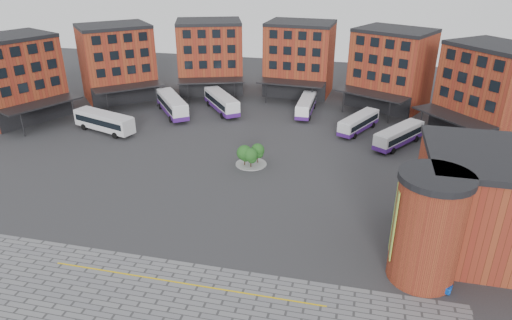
% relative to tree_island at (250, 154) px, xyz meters
% --- Properties ---
extents(ground, '(160.00, 160.00, 0.00)m').
position_rel_tree_island_xyz_m(ground, '(-2.01, -11.60, -1.73)').
color(ground, '#28282B').
rests_on(ground, ground).
extents(yellow_line, '(26.00, 0.15, 0.02)m').
position_rel_tree_island_xyz_m(yellow_line, '(-0.01, -25.60, -1.70)').
color(yellow_line, gold).
rests_on(yellow_line, paving_zone).
extents(main_building, '(94.14, 42.48, 14.60)m').
position_rel_tree_island_xyz_m(main_building, '(-6.78, 26.65, 5.49)').
color(main_building, brown).
rests_on(main_building, ground).
extents(east_building, '(17.40, 15.40, 10.60)m').
position_rel_tree_island_xyz_m(east_building, '(26.69, -14.66, 3.56)').
color(east_building, brown).
rests_on(east_building, ground).
extents(tree_island, '(4.40, 4.40, 3.06)m').
position_rel_tree_island_xyz_m(tree_island, '(0.00, 0.00, 0.00)').
color(tree_island, gray).
rests_on(tree_island, ground).
extents(bus_a, '(11.85, 6.16, 3.28)m').
position_rel_tree_island_xyz_m(bus_a, '(-26.71, 7.20, 0.21)').
color(bus_a, silver).
rests_on(bus_a, ground).
extents(bus_b, '(9.79, 11.67, 3.51)m').
position_rel_tree_island_xyz_m(bus_b, '(-19.17, 17.94, 0.17)').
color(bus_b, silver).
rests_on(bus_b, ground).
extents(bus_c, '(9.42, 11.14, 3.36)m').
position_rel_tree_island_xyz_m(bus_c, '(-10.93, 21.79, 0.09)').
color(bus_c, white).
rests_on(bus_c, ground).
extents(bus_d, '(2.78, 10.61, 2.98)m').
position_rel_tree_island_xyz_m(bus_d, '(4.63, 23.85, -0.12)').
color(bus_d, white).
rests_on(bus_d, ground).
extents(bus_e, '(6.60, 10.16, 2.86)m').
position_rel_tree_island_xyz_m(bus_e, '(14.31, 16.94, -0.18)').
color(bus_e, silver).
rests_on(bus_e, ground).
extents(bus_f, '(7.96, 10.28, 3.01)m').
position_rel_tree_island_xyz_m(bus_f, '(20.51, 12.26, -0.10)').
color(bus_f, silver).
rests_on(bus_f, ground).
extents(blue_car, '(3.94, 2.45, 1.22)m').
position_rel_tree_island_xyz_m(blue_car, '(21.82, -20.75, -1.12)').
color(blue_car, '#0D42AF').
rests_on(blue_car, ground).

